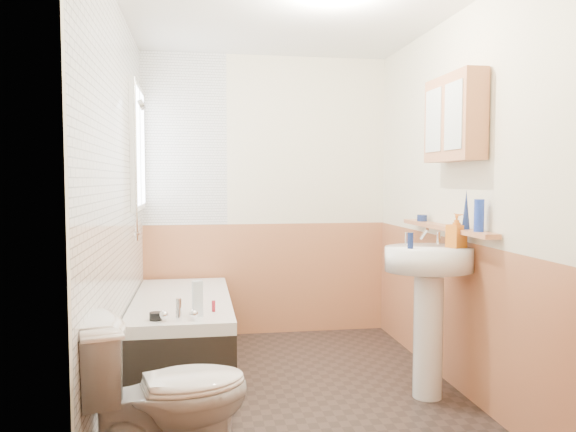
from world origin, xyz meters
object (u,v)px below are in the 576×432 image
(bathtub, at_px, (182,331))
(toilet, at_px, (167,396))
(sink, at_px, (429,290))
(pine_shelf, at_px, (445,228))
(medicine_cabinet, at_px, (454,118))

(bathtub, relative_size, toilet, 2.01)
(bathtub, bearing_deg, sink, -27.38)
(toilet, distance_m, pine_shelf, 2.14)
(pine_shelf, relative_size, medicine_cabinet, 2.09)
(bathtub, distance_m, toilet, 1.54)
(toilet, height_order, sink, sink)
(toilet, xyz_separation_m, sink, (1.60, 0.73, 0.31))
(toilet, distance_m, sink, 1.78)
(sink, relative_size, pine_shelf, 0.86)
(sink, height_order, pine_shelf, sink)
(toilet, distance_m, medicine_cabinet, 2.39)
(bathtub, distance_m, medicine_cabinet, 2.43)
(bathtub, height_order, toilet, toilet)
(toilet, xyz_separation_m, pine_shelf, (1.80, 0.94, 0.69))
(medicine_cabinet, bearing_deg, toilet, -156.40)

